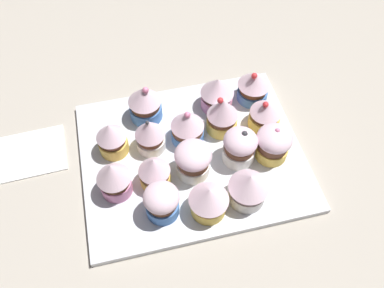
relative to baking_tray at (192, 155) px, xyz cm
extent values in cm
cube|color=#B2A899|center=(0.00, 0.00, -2.10)|extent=(180.00, 180.00, 3.00)
cube|color=silver|center=(0.00, 0.00, 0.00)|extent=(39.45, 32.39, 1.20)
cylinder|color=#477AC6|center=(-14.67, -10.19, 1.71)|extent=(5.94, 5.94, 2.23)
cylinder|color=brown|center=(-14.67, -10.19, 3.61)|extent=(5.23, 5.23, 1.57)
cone|color=silver|center=(-14.67, -10.19, 6.03)|extent=(6.22, 6.22, 3.28)
sphere|color=red|center=(-14.13, -9.62, 7.50)|extent=(1.13, 1.13, 1.13)
cylinder|color=pink|center=(-7.27, -9.90, 1.96)|extent=(6.03, 6.03, 2.72)
cylinder|color=brown|center=(-7.27, -9.90, 3.86)|extent=(5.42, 5.42, 1.07)
cone|color=silver|center=(-7.27, -9.90, 6.16)|extent=(6.38, 6.38, 3.54)
cylinder|color=#477AC6|center=(6.48, -10.48, 1.99)|extent=(6.10, 6.10, 2.79)
cylinder|color=brown|center=(6.48, -10.48, 4.15)|extent=(5.44, 5.44, 1.53)
cone|color=silver|center=(6.48, -10.48, 6.63)|extent=(6.14, 6.14, 3.43)
sphere|color=pink|center=(6.07, -10.17, 8.17)|extent=(1.18, 1.18, 1.18)
cylinder|color=#EFC651|center=(-14.73, -3.46, 1.81)|extent=(5.81, 5.81, 2.41)
cylinder|color=brown|center=(-14.73, -3.46, 3.54)|extent=(5.15, 5.15, 1.05)
cone|color=silver|center=(-14.73, -3.46, 5.47)|extent=(5.82, 5.82, 2.81)
sphere|color=red|center=(-14.19, -3.16, 6.72)|extent=(1.08, 1.08, 1.08)
cylinder|color=#EFC651|center=(-6.72, -4.34, 1.98)|extent=(5.69, 5.69, 2.76)
cylinder|color=brown|center=(-6.72, -4.34, 3.96)|extent=(5.23, 5.23, 1.21)
cone|color=silver|center=(-6.72, -4.34, 6.50)|extent=(5.73, 5.73, 3.87)
sphere|color=red|center=(-6.18, -4.68, 8.27)|extent=(1.10, 1.10, 1.10)
cylinder|color=#477AC6|center=(-0.12, -3.54, 1.77)|extent=(5.98, 5.98, 2.33)
cylinder|color=brown|center=(-0.12, -3.54, 3.63)|extent=(5.74, 5.74, 1.41)
cone|color=silver|center=(-0.12, -3.54, 6.01)|extent=(6.02, 6.02, 3.34)
sphere|color=pink|center=(0.28, -3.47, 7.51)|extent=(1.13, 1.13, 1.13)
cylinder|color=white|center=(6.83, -3.25, 1.76)|extent=(5.28, 5.28, 2.32)
cylinder|color=brown|center=(6.83, -3.25, 3.60)|extent=(4.70, 4.70, 1.37)
cone|color=silver|center=(6.83, -3.25, 6.10)|extent=(5.33, 5.33, 3.63)
sphere|color=#333338|center=(7.00, -3.14, 7.82)|extent=(0.67, 0.67, 0.67)
cylinder|color=#EFC651|center=(13.46, -4.09, 1.94)|extent=(5.25, 5.25, 2.68)
cylinder|color=brown|center=(13.46, -4.09, 3.92)|extent=(4.63, 4.63, 1.29)
cone|color=silver|center=(13.46, -4.09, 6.15)|extent=(5.33, 5.33, 3.15)
cylinder|color=#EFC651|center=(-13.71, 3.45, 1.82)|extent=(5.75, 5.75, 2.44)
cylinder|color=brown|center=(-13.71, 3.45, 3.78)|extent=(5.29, 5.29, 1.49)
ellipsoid|color=silver|center=(-13.71, 3.45, 5.55)|extent=(6.25, 6.25, 3.41)
sphere|color=pink|center=(-14.03, 3.06, 7.12)|extent=(0.90, 0.90, 0.90)
cylinder|color=white|center=(-7.81, 2.73, 1.98)|extent=(5.72, 5.72, 2.76)
cylinder|color=brown|center=(-7.81, 2.73, 3.98)|extent=(5.22, 5.22, 1.23)
ellipsoid|color=silver|center=(-7.81, 2.73, 5.67)|extent=(5.91, 5.91, 3.59)
sphere|color=#333338|center=(-8.38, 2.55, 7.30)|extent=(1.06, 1.06, 1.06)
cylinder|color=white|center=(0.65, 3.61, 1.90)|extent=(5.79, 5.79, 2.61)
cylinder|color=brown|center=(0.65, 3.61, 3.92)|extent=(5.37, 5.37, 1.42)
ellipsoid|color=silver|center=(0.65, 3.61, 5.69)|extent=(6.33, 6.33, 3.54)
cylinder|color=#EFC651|center=(7.41, 4.18, 1.72)|extent=(5.24, 5.24, 2.24)
cylinder|color=brown|center=(7.41, 4.18, 3.51)|extent=(4.95, 4.95, 1.34)
cone|color=silver|center=(7.41, 4.18, 5.87)|extent=(5.36, 5.36, 3.38)
cylinder|color=pink|center=(14.05, 4.27, 1.90)|extent=(5.29, 5.29, 2.61)
cylinder|color=brown|center=(14.05, 4.27, 3.96)|extent=(4.83, 4.83, 1.51)
cone|color=silver|center=(14.05, 4.27, 6.55)|extent=(5.69, 5.69, 3.66)
cylinder|color=white|center=(-6.76, 10.80, 1.92)|extent=(6.09, 6.09, 2.65)
cylinder|color=brown|center=(-6.76, 10.80, 3.85)|extent=(5.42, 5.42, 1.21)
cone|color=silver|center=(-6.76, 10.80, 6.07)|extent=(6.62, 6.62, 3.22)
cylinder|color=#EFC651|center=(-0.13, 11.41, 1.88)|extent=(5.78, 5.78, 2.56)
cylinder|color=brown|center=(-0.13, 11.41, 3.73)|extent=(5.45, 5.45, 1.14)
cone|color=silver|center=(-0.13, 11.41, 5.84)|extent=(6.47, 6.47, 3.09)
cylinder|color=#477AC6|center=(7.27, 9.93, 1.90)|extent=(5.44, 5.44, 2.61)
cylinder|color=brown|center=(7.27, 9.93, 3.81)|extent=(4.80, 4.80, 1.20)
ellipsoid|color=silver|center=(7.27, 9.93, 5.45)|extent=(5.76, 5.76, 3.47)
cube|color=white|center=(28.37, -7.55, -0.30)|extent=(12.10, 10.70, 0.60)
camera|label=1|loc=(9.25, 38.78, 61.05)|focal=37.48mm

